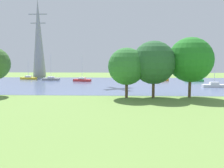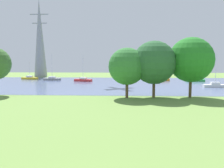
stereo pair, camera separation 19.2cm
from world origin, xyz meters
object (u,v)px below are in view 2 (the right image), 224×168
at_px(sailboat_white, 215,85).
at_px(electricity_pylon, 40,38).
at_px(tree_east_near, 127,66).
at_px(tree_mid_shore, 191,60).
at_px(sailboat_yellow, 30,78).
at_px(sailboat_green, 195,80).
at_px(sailboat_orange, 161,79).
at_px(tree_west_near, 154,63).
at_px(sailboat_gray, 52,79).
at_px(sailboat_red, 83,80).

height_order(sailboat_white, electricity_pylon, electricity_pylon).
distance_m(tree_east_near, tree_mid_shore, 9.87).
distance_m(sailboat_yellow, tree_mid_shore, 50.81).
relative_size(sailboat_green, sailboat_white, 0.82).
xyz_separation_m(sailboat_orange, tree_west_near, (-5.64, -30.03, 4.89)).
xyz_separation_m(sailboat_orange, sailboat_gray, (-30.73, 0.34, 0.01)).
relative_size(sailboat_red, electricity_pylon, 0.26).
distance_m(sailboat_green, electricity_pylon, 53.07).
height_order(sailboat_white, sailboat_yellow, sailboat_white).
bearing_deg(tree_mid_shore, electricity_pylon, 131.16).
bearing_deg(sailboat_yellow, electricity_pylon, 94.56).
bearing_deg(electricity_pylon, sailboat_white, -32.93).
xyz_separation_m(sailboat_green, tree_mid_shore, (-9.02, -27.95, 5.31)).
bearing_deg(tree_west_near, sailboat_yellow, 134.55).
height_order(sailboat_white, tree_west_near, tree_west_near).
distance_m(sailboat_orange, sailboat_gray, 30.73).
bearing_deg(sailboat_orange, sailboat_gray, 179.37).
bearing_deg(tree_west_near, tree_east_near, -175.30).
distance_m(sailboat_white, sailboat_gray, 42.81).
xyz_separation_m(tree_west_near, electricity_pylon, (-33.81, 45.76, 8.06)).
bearing_deg(tree_mid_shore, sailboat_green, 72.11).
bearing_deg(electricity_pylon, tree_east_near, -57.20).
bearing_deg(sailboat_yellow, tree_east_near, -49.55).
bearing_deg(sailboat_yellow, sailboat_orange, -4.93).
relative_size(tree_mid_shore, electricity_pylon, 0.34).
bearing_deg(tree_west_near, sailboat_orange, 79.36).
bearing_deg(sailboat_orange, sailboat_yellow, 175.07).
bearing_deg(sailboat_orange, sailboat_red, -172.47).
distance_m(sailboat_red, sailboat_white, 32.85).
bearing_deg(tree_east_near, sailboat_green, 56.94).
bearing_deg(tree_mid_shore, sailboat_gray, 135.94).
bearing_deg(sailboat_red, tree_east_near, -67.33).
distance_m(sailboat_green, sailboat_yellow, 47.75).
xyz_separation_m(sailboat_yellow, tree_east_near, (28.71, -33.68, 4.31)).
distance_m(sailboat_green, tree_east_near, 34.74).
bearing_deg(sailboat_red, sailboat_green, 2.52).
height_order(sailboat_orange, tree_mid_shore, tree_mid_shore).
distance_m(sailboat_red, tree_east_near, 30.17).
distance_m(sailboat_green, tree_west_near, 32.48).
bearing_deg(sailboat_yellow, sailboat_red, -19.61).
distance_m(sailboat_red, tree_mid_shore, 34.49).
xyz_separation_m(sailboat_green, tree_east_near, (-18.80, -28.89, 4.31)).
distance_m(sailboat_orange, tree_east_near, 32.18).
bearing_deg(sailboat_white, tree_east_near, -141.83).
distance_m(sailboat_white, electricity_pylon, 59.14).
height_order(sailboat_green, tree_mid_shore, tree_mid_shore).
xyz_separation_m(sailboat_green, sailboat_gray, (-39.78, 1.81, 0.02)).
height_order(sailboat_red, tree_west_near, tree_west_near).
bearing_deg(tree_mid_shore, tree_west_near, -173.97).
height_order(sailboat_orange, sailboat_yellow, sailboat_orange).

